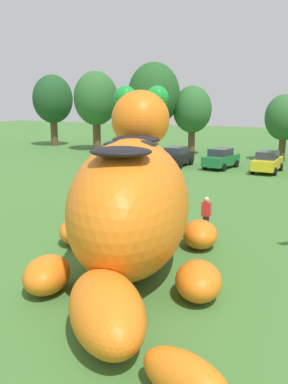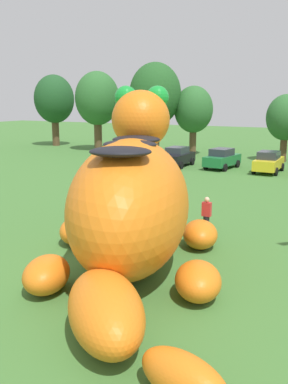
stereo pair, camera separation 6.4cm
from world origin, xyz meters
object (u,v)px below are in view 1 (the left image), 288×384
car_silver (141,154)px  car_yellow (267,162)px  car_black (177,157)px  car_green (221,158)px  giant_inflatable_creature (131,203)px  spectator_mid_field (161,209)px  spectator_by_cars (206,217)px

car_silver → car_yellow: (11.39, 0.16, 0.00)m
car_black → car_green: 3.86m
giant_inflatable_creature → spectator_mid_field: (-1.03, 4.64, -1.44)m
car_green → spectator_by_cars: (4.88, -17.75, -0.01)m
giant_inflatable_creature → car_green: giant_inflatable_creature is taller
car_black → car_yellow: (7.71, 0.47, 0.00)m
car_silver → car_green: same height
spectator_by_cars → car_silver: bearing=125.4°
spectator_by_cars → spectator_mid_field: bearing=174.2°
car_silver → car_yellow: same height
car_silver → spectator_by_cars: 21.34m
giant_inflatable_creature → car_black: size_ratio=2.65×
car_black → car_green: same height
car_green → car_yellow: (3.91, -0.19, 0.00)m
car_green → spectator_mid_field: bearing=-81.3°
giant_inflatable_creature → car_yellow: size_ratio=2.64×
car_silver → spectator_by_cars: bearing=-54.6°
giant_inflatable_creature → car_yellow: 22.02m
giant_inflatable_creature → car_green: (-3.70, 22.16, -1.43)m
car_silver → car_yellow: bearing=0.8°
car_silver → car_yellow: size_ratio=1.02×
car_green → car_black: bearing=-170.1°
car_green → giant_inflatable_creature: bearing=-80.5°
car_black → car_yellow: 7.73m
spectator_by_cars → giant_inflatable_creature: bearing=-104.9°
car_green → spectator_by_cars: bearing=-74.6°
car_black → spectator_mid_field: bearing=-69.0°
car_yellow → spectator_by_cars: bearing=-86.8°
car_black → car_yellow: size_ratio=1.00×
car_silver → spectator_mid_field: bearing=-59.4°
car_yellow → spectator_mid_field: car_yellow is taller
car_green → car_yellow: same height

